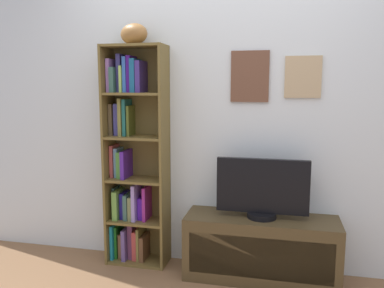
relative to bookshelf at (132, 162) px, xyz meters
name	(u,v)px	position (x,y,z in m)	size (l,w,h in m)	color
back_wall	(221,125)	(0.71, 0.13, 0.31)	(4.80, 0.08, 2.32)	silver
bookshelf	(132,162)	(0.00, 0.00, 0.00)	(0.50, 0.26, 1.78)	brown
football	(134,34)	(0.05, -0.03, 1.02)	(0.25, 0.16, 0.16)	olive
tv_stand	(261,248)	(1.06, -0.09, -0.61)	(1.15, 0.38, 0.48)	#483820
television	(262,189)	(1.06, -0.09, -0.14)	(0.68, 0.22, 0.45)	black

